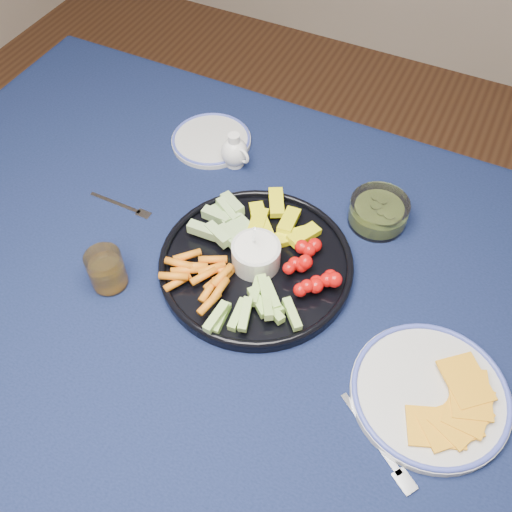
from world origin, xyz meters
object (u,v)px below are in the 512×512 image
at_px(crudite_platter, 255,260).
at_px(pickle_bowl, 378,213).
at_px(cheese_plate, 431,393).
at_px(side_plate_extra, 211,140).
at_px(dining_table, 259,323).
at_px(creamer_pitcher, 235,152).
at_px(juice_tumbler, 107,271).

relative_size(crudite_platter, pickle_bowl, 3.12).
distance_m(crudite_platter, cheese_plate, 0.38).
bearing_deg(cheese_plate, side_plate_extra, 148.09).
relative_size(dining_table, crudite_platter, 4.65).
height_order(crudite_platter, pickle_bowl, crudite_platter).
height_order(dining_table, creamer_pitcher, creamer_pitcher).
height_order(dining_table, juice_tumbler, juice_tumbler).
distance_m(crudite_platter, juice_tumbler, 0.27).
distance_m(pickle_bowl, juice_tumbler, 0.53).
height_order(dining_table, pickle_bowl, pickle_bowl).
relative_size(crudite_platter, creamer_pitcher, 4.52).
xyz_separation_m(dining_table, pickle_bowl, (0.13, 0.27, 0.11)).
distance_m(cheese_plate, juice_tumbler, 0.58).
bearing_deg(dining_table, pickle_bowl, 64.23).
xyz_separation_m(pickle_bowl, cheese_plate, (0.20, -0.32, -0.01)).
distance_m(crudite_platter, creamer_pitcher, 0.28).
bearing_deg(side_plate_extra, juice_tumbler, -87.26).
xyz_separation_m(crudite_platter, pickle_bowl, (0.17, 0.21, 0.00)).
bearing_deg(dining_table, juice_tumbler, -160.86).
xyz_separation_m(dining_table, crudite_platter, (-0.04, 0.06, 0.11)).
bearing_deg(crudite_platter, cheese_plate, -16.44).
bearing_deg(dining_table, cheese_plate, -8.58).
bearing_deg(side_plate_extra, creamer_pitcher, -25.59).
bearing_deg(pickle_bowl, crudite_platter, -128.41).
distance_m(juice_tumbler, side_plate_extra, 0.42).
xyz_separation_m(cheese_plate, juice_tumbler, (-0.58, -0.04, 0.02)).
relative_size(creamer_pitcher, cheese_plate, 0.32).
bearing_deg(juice_tumbler, pickle_bowl, 42.64).
xyz_separation_m(creamer_pitcher, juice_tumbler, (-0.06, -0.38, -0.00)).
height_order(cheese_plate, juice_tumbler, juice_tumbler).
bearing_deg(crudite_platter, juice_tumbler, -146.34).
bearing_deg(side_plate_extra, crudite_platter, -48.08).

